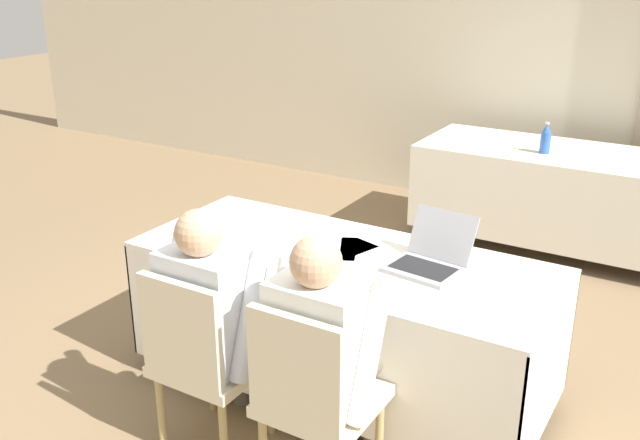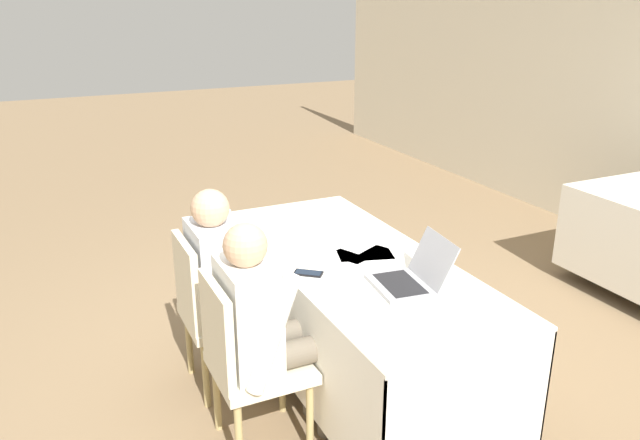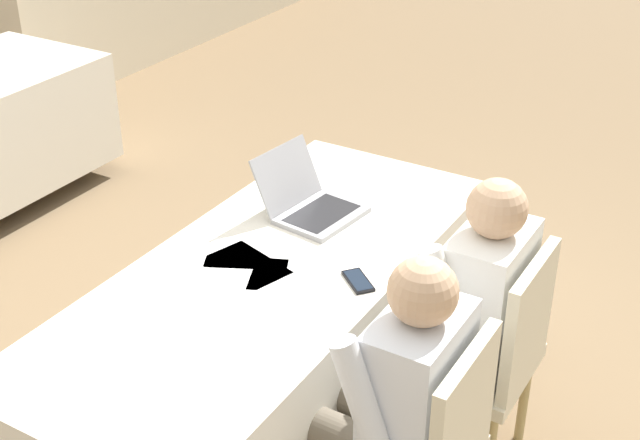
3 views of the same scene
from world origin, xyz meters
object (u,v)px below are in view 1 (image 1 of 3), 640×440
at_px(cell_phone, 323,282).
at_px(chair_near_right, 313,395).
at_px(person_white_shirt, 326,348).
at_px(laptop, 429,259).
at_px(chair_near_left, 202,356).
at_px(person_checkered_shirt, 216,313).
at_px(water_bottle, 546,139).

relative_size(cell_phone, chair_near_right, 0.17).
height_order(cell_phone, person_white_shirt, person_white_shirt).
distance_m(laptop, cell_phone, 0.51).
relative_size(cell_phone, chair_near_left, 0.17).
xyz_separation_m(cell_phone, person_white_shirt, (0.20, -0.31, -0.11)).
relative_size(chair_near_left, chair_near_right, 1.00).
xyz_separation_m(chair_near_left, person_checkered_shirt, (-0.00, 0.10, 0.16)).
xyz_separation_m(water_bottle, chair_near_left, (-0.63, -3.10, -0.37)).
distance_m(laptop, person_checkered_shirt, 1.00).
relative_size(laptop, person_checkered_shirt, 0.33).
xyz_separation_m(chair_near_right, person_white_shirt, (0.00, 0.10, 0.16)).
relative_size(cell_phone, person_white_shirt, 0.13).
distance_m(person_checkered_shirt, person_white_shirt, 0.56).
bearing_deg(water_bottle, person_checkered_shirt, -101.79).
distance_m(cell_phone, person_checkered_shirt, 0.49).
relative_size(chair_near_left, person_checkered_shirt, 0.77).
relative_size(cell_phone, person_checkered_shirt, 0.13).
distance_m(water_bottle, person_white_shirt, 3.00).
bearing_deg(laptop, cell_phone, -123.77).
relative_size(water_bottle, chair_near_right, 0.25).
relative_size(laptop, water_bottle, 1.69).
xyz_separation_m(cell_phone, water_bottle, (0.27, 2.68, 0.10)).
xyz_separation_m(water_bottle, person_white_shirt, (-0.07, -3.00, -0.21)).
bearing_deg(person_white_shirt, person_checkered_shirt, 0.00).
bearing_deg(person_white_shirt, chair_near_left, 10.43).
bearing_deg(laptop, person_checkered_shirt, -127.69).
bearing_deg(person_white_shirt, chair_near_right, 90.00).
height_order(chair_near_right, person_checkered_shirt, person_checkered_shirt).
bearing_deg(water_bottle, chair_near_right, -91.25).
relative_size(laptop, chair_near_left, 0.43).
height_order(chair_near_left, person_checkered_shirt, person_checkered_shirt).
xyz_separation_m(water_bottle, person_checkered_shirt, (-0.63, -3.00, -0.21)).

